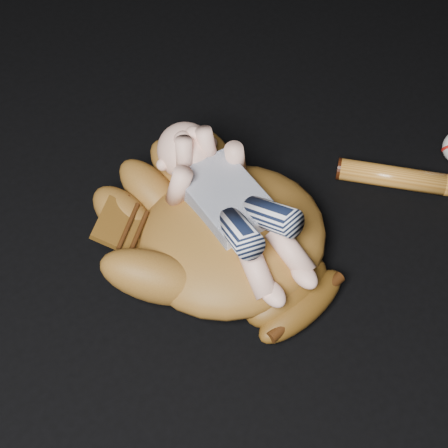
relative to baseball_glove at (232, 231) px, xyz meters
name	(u,v)px	position (x,y,z in m)	size (l,w,h in m)	color
baseball_glove	(232,231)	(0.00, 0.00, 0.00)	(0.42, 0.48, 0.15)	brown
newborn_baby	(236,206)	(0.01, 0.00, 0.06)	(0.18, 0.38, 0.15)	#F0B29A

